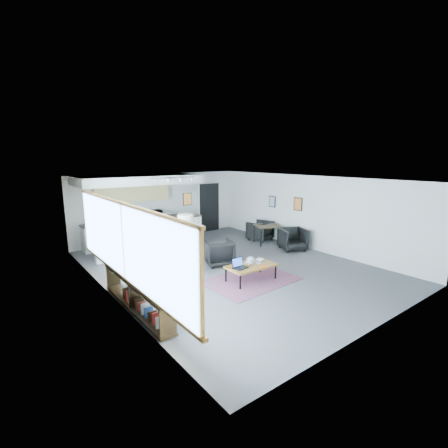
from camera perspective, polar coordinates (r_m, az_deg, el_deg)
room at (r=9.43m, az=0.96°, el=-0.02°), size 7.02×9.02×2.62m
window at (r=6.98m, az=-17.23°, el=-3.40°), size 0.10×5.95×1.66m
console at (r=7.27m, az=-15.05°, el=-12.11°), size 0.35×3.00×0.80m
kitchenette at (r=12.01m, az=-14.64°, el=2.49°), size 4.20×1.96×2.60m
doorway at (r=14.33m, az=-2.68°, el=3.04°), size 1.10×0.12×2.15m
track_light at (r=10.79m, az=-8.82°, el=7.88°), size 1.60×0.07×0.15m
wall_art_lower at (r=12.07m, az=12.88°, el=3.44°), size 0.03×0.38×0.48m
wall_art_upper at (r=12.94m, az=8.48°, el=3.91°), size 0.03×0.34×0.44m
kilim_rug at (r=8.76m, az=4.76°, el=-9.83°), size 2.49×1.76×0.01m
coffee_table at (r=8.62m, az=4.80°, el=-7.42°), size 1.32×0.74×0.43m
laptop at (r=8.37m, az=2.65°, el=-7.22°), size 0.37×0.31×0.25m
ceramic_pot at (r=8.55m, az=4.65°, el=-6.51°), size 0.24×0.24×0.24m
book_stack at (r=8.87m, az=6.21°, el=-6.44°), size 0.33×0.31×0.08m
coaster at (r=8.52m, az=6.86°, el=-7.45°), size 0.13×0.13×0.01m
armchair_left at (r=9.10m, az=-9.66°, el=-6.39°), size 0.92×0.88×0.83m
armchair_right at (r=9.84m, az=-0.90°, el=-4.85°), size 1.02×0.99×0.83m
floor_lamp at (r=9.42m, az=-6.76°, el=0.41°), size 0.47×0.47×1.60m
dining_table at (r=12.25m, az=7.60°, el=-0.50°), size 1.12×1.12×0.72m
dining_chair_near at (r=11.66m, az=11.99°, el=-2.74°), size 0.91×0.89×0.73m
dining_chair_far at (r=12.85m, az=6.32°, el=-1.25°), size 0.84×0.81×0.72m
microwave at (r=12.76m, az=-12.14°, el=1.89°), size 0.53×0.30×0.35m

